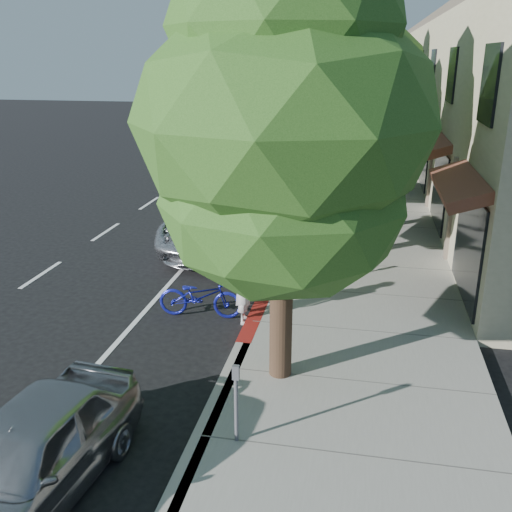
% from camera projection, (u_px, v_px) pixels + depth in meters
% --- Properties ---
extents(ground, '(120.00, 120.00, 0.00)m').
position_uv_depth(ground, '(253.00, 327.00, 12.34)').
color(ground, black).
rests_on(ground, ground).
extents(sidewalk, '(4.60, 56.00, 0.15)m').
position_uv_depth(sidewalk, '(365.00, 227.00, 19.31)').
color(sidewalk, gray).
rests_on(sidewalk, ground).
extents(curb, '(0.30, 56.00, 0.15)m').
position_uv_depth(curb, '(298.00, 223.00, 19.72)').
color(curb, '#9E998E').
rests_on(curb, ground).
extents(curb_red_segment, '(0.32, 4.00, 0.15)m').
position_uv_depth(curb_red_segment, '(261.00, 305.00, 13.24)').
color(curb_red_segment, maroon).
rests_on(curb_red_segment, ground).
extents(street_tree_0, '(4.77, 4.77, 7.39)m').
position_uv_depth(street_tree_0, '(284.00, 127.00, 8.83)').
color(street_tree_0, black).
rests_on(street_tree_0, ground).
extents(street_tree_1, '(5.44, 5.44, 7.83)m').
position_uv_depth(street_tree_1, '(319.00, 92.00, 14.32)').
color(street_tree_1, black).
rests_on(street_tree_1, ground).
extents(street_tree_2, '(5.00, 5.00, 7.00)m').
position_uv_depth(street_tree_2, '(333.00, 98.00, 20.06)').
color(street_tree_2, black).
rests_on(street_tree_2, ground).
extents(street_tree_3, '(5.21, 5.21, 8.25)m').
position_uv_depth(street_tree_3, '(343.00, 67.00, 25.31)').
color(street_tree_3, black).
rests_on(street_tree_3, ground).
extents(street_tree_4, '(4.78, 4.78, 6.94)m').
position_uv_depth(street_tree_4, '(347.00, 82.00, 31.16)').
color(street_tree_4, black).
rests_on(street_tree_4, ground).
extents(street_tree_5, '(5.01, 5.01, 7.85)m').
position_uv_depth(street_tree_5, '(352.00, 68.00, 36.51)').
color(street_tree_5, black).
rests_on(street_tree_5, ground).
extents(cyclist, '(0.49, 0.65, 1.62)m').
position_uv_depth(cyclist, '(245.00, 287.00, 12.35)').
color(cyclist, silver).
rests_on(cyclist, ground).
extents(bicycle, '(1.91, 0.76, 0.98)m').
position_uv_depth(bicycle, '(200.00, 296.00, 12.70)').
color(bicycle, '#151A97').
rests_on(bicycle, ground).
extents(silver_suv, '(3.24, 6.42, 1.74)m').
position_uv_depth(silver_suv, '(228.00, 217.00, 17.48)').
color(silver_suv, silver).
rests_on(silver_suv, ground).
extents(dark_sedan, '(1.83, 4.43, 1.43)m').
position_uv_depth(dark_sedan, '(284.00, 182.00, 23.10)').
color(dark_sedan, '#212426').
rests_on(dark_sedan, ground).
extents(white_pickup, '(2.59, 5.40, 1.52)m').
position_uv_depth(white_pickup, '(301.00, 162.00, 27.16)').
color(white_pickup, silver).
rests_on(white_pickup, ground).
extents(dark_suv_far, '(2.12, 5.08, 1.72)m').
position_uv_depth(dark_suv_far, '(327.00, 130.00, 37.91)').
color(dark_suv_far, black).
rests_on(dark_suv_far, ground).
extents(near_car_a, '(1.97, 4.07, 1.34)m').
position_uv_depth(near_car_a, '(27.00, 456.00, 7.36)').
color(near_car_a, '#98999D').
rests_on(near_car_a, ground).
extents(pedestrian, '(0.99, 0.83, 1.79)m').
position_uv_depth(pedestrian, '(380.00, 199.00, 18.90)').
color(pedestrian, black).
rests_on(pedestrian, sidewalk).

